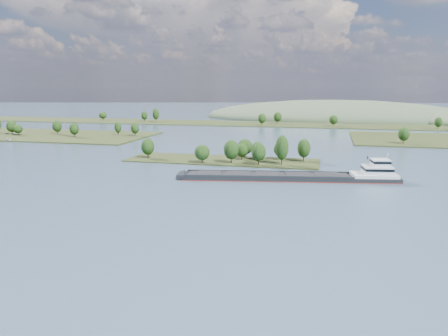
# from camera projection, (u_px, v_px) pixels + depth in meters

# --- Properties ---
(ground) EXTENTS (1800.00, 1800.00, 0.00)m
(ground) POSITION_uv_depth(u_px,v_px,m) (185.00, 186.00, 170.98)
(ground) COLOR #374F60
(ground) RESTS_ON ground
(tree_island) EXTENTS (100.00, 30.82, 15.86)m
(tree_island) POSITION_uv_depth(u_px,v_px,m) (234.00, 154.00, 225.15)
(tree_island) COLOR #262F15
(tree_island) RESTS_ON ground
(back_shoreline) EXTENTS (900.00, 60.00, 15.47)m
(back_shoreline) POSITION_uv_depth(u_px,v_px,m) (284.00, 124.00, 435.90)
(back_shoreline) COLOR #262F15
(back_shoreline) RESTS_ON ground
(hill_west) EXTENTS (320.00, 160.00, 44.00)m
(hill_west) POSITION_uv_depth(u_px,v_px,m) (336.00, 118.00, 519.63)
(hill_west) COLOR #3F5037
(hill_west) RESTS_ON ground
(cargo_barge) EXTENTS (92.51, 26.18, 12.44)m
(cargo_barge) POSITION_uv_depth(u_px,v_px,m) (303.00, 176.00, 182.37)
(cargo_barge) COLOR black
(cargo_barge) RESTS_ON ground
(motorboat) EXTENTS (6.83, 4.33, 2.47)m
(motorboat) POSITION_uv_depth(u_px,v_px,m) (9.00, 140.00, 306.84)
(motorboat) COLOR silver
(motorboat) RESTS_ON ground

